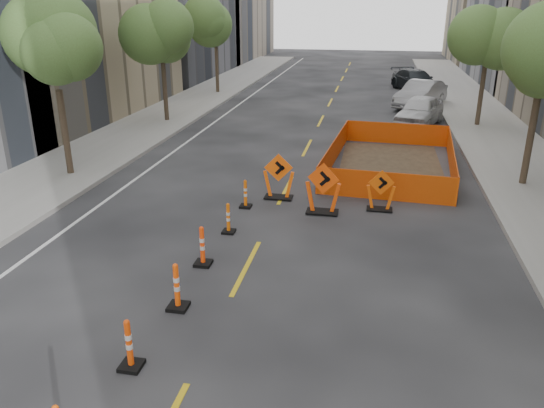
% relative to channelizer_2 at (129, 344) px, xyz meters
% --- Properties ---
extents(ground_plane, '(140.00, 140.00, 0.00)m').
position_rel_channelizer_2_xyz_m(ground_plane, '(1.16, 0.26, -0.51)').
color(ground_plane, black).
extents(sidewalk_left, '(4.00, 90.00, 0.15)m').
position_rel_channelizer_2_xyz_m(sidewalk_left, '(-7.84, 12.26, -0.44)').
color(sidewalk_left, gray).
rests_on(sidewalk_left, ground).
extents(sidewalk_right, '(4.00, 90.00, 0.15)m').
position_rel_channelizer_2_xyz_m(sidewalk_right, '(10.16, 12.26, -0.44)').
color(sidewalk_right, gray).
rests_on(sidewalk_right, ground).
extents(tree_l_b, '(2.80, 2.80, 5.95)m').
position_rel_channelizer_2_xyz_m(tree_l_b, '(-7.24, 10.26, 4.01)').
color(tree_l_b, '#382B1E').
rests_on(tree_l_b, ground).
extents(tree_l_c, '(2.80, 2.80, 5.95)m').
position_rel_channelizer_2_xyz_m(tree_l_c, '(-7.24, 20.26, 4.01)').
color(tree_l_c, '#382B1E').
rests_on(tree_l_c, ground).
extents(tree_l_d, '(2.80, 2.80, 5.95)m').
position_rel_channelizer_2_xyz_m(tree_l_d, '(-7.24, 30.26, 4.01)').
color(tree_l_d, '#382B1E').
rests_on(tree_l_d, ground).
extents(tree_r_b, '(2.80, 2.80, 5.95)m').
position_rel_channelizer_2_xyz_m(tree_r_b, '(9.56, 12.26, 4.01)').
color(tree_r_b, '#382B1E').
rests_on(tree_r_b, ground).
extents(tree_r_c, '(2.80, 2.80, 5.95)m').
position_rel_channelizer_2_xyz_m(tree_r_c, '(9.56, 22.26, 4.01)').
color(tree_r_c, '#382B1E').
rests_on(tree_r_c, ground).
extents(channelizer_2, '(0.40, 0.40, 1.03)m').
position_rel_channelizer_2_xyz_m(channelizer_2, '(0.00, 0.00, 0.00)').
color(channelizer_2, '#E74209').
rests_on(channelizer_2, ground).
extents(channelizer_3, '(0.43, 0.43, 1.10)m').
position_rel_channelizer_2_xyz_m(channelizer_3, '(0.14, 2.08, 0.04)').
color(channelizer_3, '#FF4E0A').
rests_on(channelizer_3, ground).
extents(channelizer_4, '(0.42, 0.42, 1.07)m').
position_rel_channelizer_2_xyz_m(channelizer_4, '(0.04, 4.16, 0.02)').
color(channelizer_4, '#FF3F0A').
rests_on(channelizer_4, ground).
extents(channelizer_5, '(0.36, 0.36, 0.92)m').
position_rel_channelizer_2_xyz_m(channelizer_5, '(0.14, 6.24, -0.05)').
color(channelizer_5, '#D65809').
rests_on(channelizer_5, ground).
extents(channelizer_6, '(0.37, 0.37, 0.95)m').
position_rel_channelizer_2_xyz_m(channelizer_6, '(0.15, 8.33, -0.04)').
color(channelizer_6, '#D95909').
rests_on(channelizer_6, ground).
extents(chevron_sign_left, '(1.15, 0.80, 1.59)m').
position_rel_channelizer_2_xyz_m(chevron_sign_left, '(1.06, 9.36, 0.28)').
color(chevron_sign_left, '#F0540A').
rests_on(chevron_sign_left, ground).
extents(chevron_sign_center, '(1.22, 0.87, 1.68)m').
position_rel_channelizer_2_xyz_m(chevron_sign_center, '(2.67, 8.28, 0.33)').
color(chevron_sign_center, '#DF4309').
rests_on(chevron_sign_center, ground).
extents(chevron_sign_right, '(0.98, 0.68, 1.36)m').
position_rel_channelizer_2_xyz_m(chevron_sign_right, '(4.46, 8.89, 0.17)').
color(chevron_sign_right, '#D64E09').
rests_on(chevron_sign_right, ground).
extents(safety_fence, '(5.23, 8.25, 0.99)m').
position_rel_channelizer_2_xyz_m(safety_fence, '(4.89, 13.84, -0.02)').
color(safety_fence, '#FB4F0D').
rests_on(safety_fence, ground).
extents(parked_car_near, '(3.21, 5.00, 1.59)m').
position_rel_channelizer_2_xyz_m(parked_car_near, '(6.51, 22.13, 0.28)').
color(parked_car_near, '#BCBCBF').
rests_on(parked_car_near, ground).
extents(parked_car_mid, '(3.71, 5.31, 1.66)m').
position_rel_channelizer_2_xyz_m(parked_car_mid, '(6.91, 27.57, 0.32)').
color(parked_car_mid, gray).
rests_on(parked_car_mid, ground).
extents(parked_car_far, '(4.01, 5.79, 1.56)m').
position_rel_channelizer_2_xyz_m(parked_car_far, '(6.99, 34.31, 0.26)').
color(parked_car_far, black).
rests_on(parked_car_far, ground).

